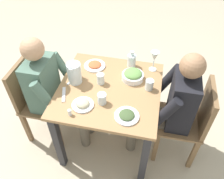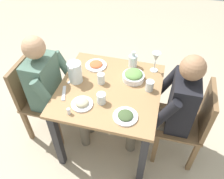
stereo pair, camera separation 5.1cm
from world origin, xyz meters
The scene contains 19 objects.
ground_plane centered at (0.00, 0.00, 0.00)m, with size 8.00×8.00×0.00m, color tan.
dining_table centered at (0.00, 0.00, 0.61)m, with size 0.87×0.87×0.74m.
chair_near centered at (0.02, -0.73, 0.49)m, with size 0.40×0.40×0.87m.
chair_far centered at (-0.03, 0.73, 0.49)m, with size 0.40×0.40×0.87m.
diner_near centered at (0.02, -0.52, 0.64)m, with size 0.48×0.53×1.16m.
diner_far centered at (-0.03, 0.52, 0.64)m, with size 0.48×0.53×1.16m.
water_pitcher centered at (0.02, 0.31, 0.84)m, with size 0.16×0.12×0.19m.
salad_bowl centered at (0.16, -0.17, 0.78)m, with size 0.19×0.19×0.09m.
plate_beans centered at (-0.24, 0.16, 0.76)m, with size 0.17×0.17×0.05m.
plate_dolmas centered at (-0.28, -0.20, 0.76)m, with size 0.19×0.19×0.04m.
plate_rice_curry centered at (0.26, 0.20, 0.76)m, with size 0.20×0.20×0.04m.
water_glass_far_right centered at (0.05, 0.09, 0.79)m, with size 0.07×0.07×0.10m, color silver.
water_glass_near_right centered at (0.06, -0.33, 0.79)m, with size 0.07×0.07×0.09m, color silver.
water_glass_far_left centered at (-0.18, 0.02, 0.79)m, with size 0.07×0.07×0.09m, color silver.
wine_glass centered at (0.33, -0.34, 0.88)m, with size 0.08×0.08×0.20m.
oil_carafe centered at (0.34, -0.13, 0.80)m, with size 0.08×0.08×0.16m.
salt_shaker centered at (-0.35, 0.23, 0.77)m, with size 0.03×0.03×0.05m.
fork_near centered at (-0.16, 0.35, 0.75)m, with size 0.17×0.03×0.01m, color silver.
knife_near centered at (0.05, 0.34, 0.75)m, with size 0.18×0.02×0.01m, color silver.
Camera 2 is at (-1.37, -0.38, 2.10)m, focal length 37.03 mm.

